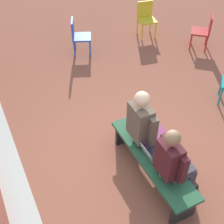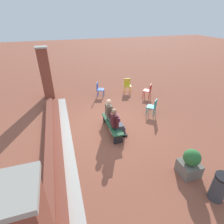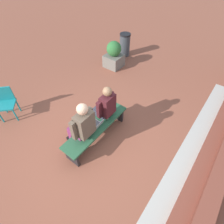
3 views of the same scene
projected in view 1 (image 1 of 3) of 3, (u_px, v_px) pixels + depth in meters
ground_plane at (132, 160)px, 5.00m from camera, size 60.00×60.00×0.00m
bench at (152, 161)px, 4.55m from camera, size 1.80×0.44×0.45m
person_student at (174, 162)px, 4.08m from camera, size 0.52×0.66×1.31m
person_adult at (146, 126)px, 4.55m from camera, size 0.57×0.72×1.39m
laptop at (152, 153)px, 4.46m from camera, size 0.32×0.29×0.21m
plastic_chair_far_left at (146, 17)px, 7.83m from camera, size 0.48×0.48×0.84m
plastic_chair_mid_courtyard at (78, 35)px, 7.13m from camera, size 0.55×0.55×0.84m
plastic_chair_near_bench_right at (204, 30)px, 7.31m from camera, size 0.59×0.59×0.84m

